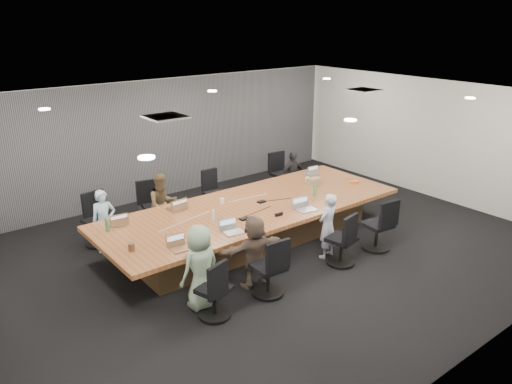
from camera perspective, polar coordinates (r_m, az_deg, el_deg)
floor at (r=9.48m, az=1.50°, el=-6.63°), size 10.00×8.00×0.00m
ceiling at (r=8.61m, az=1.67°, el=10.30°), size 10.00×8.00×0.00m
wall_back at (r=12.18m, az=-10.55°, el=6.07°), size 10.00×0.00×2.80m
wall_front at (r=6.62m, az=24.39°, el=-7.30°), size 10.00×0.00×2.80m
wall_right at (r=12.62m, az=19.46°, el=5.74°), size 0.00×8.00×2.80m
curtain at (r=12.11m, az=-10.37°, el=6.00°), size 9.80×0.04×2.80m
conference_table at (r=9.67m, az=-0.37°, el=-3.46°), size 6.00×2.20×0.74m
chair_0 at (r=9.99m, az=-17.61°, el=-3.57°), size 0.63×0.63×0.83m
chair_1 at (r=10.42m, az=-11.42°, el=-2.06°), size 0.66×0.66×0.82m
chair_2 at (r=11.11m, az=-4.68°, el=-0.57°), size 0.50×0.50×0.73m
chair_3 at (r=12.22m, az=3.05°, el=1.67°), size 0.63×0.63×0.85m
chair_4 at (r=7.40m, az=-4.81°, el=-11.56°), size 0.63×0.63×0.75m
chair_5 at (r=7.91m, az=1.39°, el=-9.08°), size 0.57×0.57×0.80m
chair_6 at (r=8.95m, az=9.73°, el=-5.78°), size 0.64×0.64×0.80m
chair_7 at (r=9.63m, az=13.67°, el=-4.09°), size 0.62×0.62×0.82m
person_0 at (r=9.62m, az=-16.96°, el=-3.23°), size 0.49×0.38×1.20m
laptop_0 at (r=9.08m, az=-15.76°, el=-3.46°), size 0.34×0.25×0.02m
person_1 at (r=10.05m, az=-10.60°, el=-1.43°), size 0.68×0.56×1.28m
laptop_1 at (r=9.55m, az=-9.09°, el=-1.77°), size 0.37×0.27×0.02m
person_3 at (r=11.93m, az=4.16°, el=1.95°), size 0.68×0.29×1.15m
laptop_3 at (r=11.49m, az=6.01°, el=2.10°), size 0.30×0.21×0.02m
person_4 at (r=7.52m, az=-6.36°, el=-8.54°), size 0.69×0.50×1.33m
laptop_4 at (r=7.91m, az=-8.51°, el=-6.47°), size 0.33×0.25×0.02m
person_5 at (r=8.05m, az=-0.18°, el=-6.82°), size 1.17×0.51×1.22m
laptop_5 at (r=8.39m, az=-2.50°, el=-4.65°), size 0.35×0.27×0.02m
person_6 at (r=9.08m, az=8.19°, el=-3.85°), size 0.49×0.37×1.22m
laptop_6 at (r=9.38m, az=5.82°, el=-2.03°), size 0.38×0.29×0.02m
bottle_green_left at (r=8.78m, az=-16.64°, el=-3.59°), size 0.07×0.07×0.24m
bottle_green_right at (r=10.08m, az=6.73°, el=0.19°), size 0.07×0.07×0.24m
bottle_clear at (r=8.88m, az=-4.90°, el=-2.64°), size 0.07×0.07×0.20m
cup_white_far at (r=9.68m, az=-3.89°, el=-1.01°), size 0.10×0.10×0.10m
cup_white_near at (r=10.95m, az=5.88°, el=1.45°), size 0.11×0.11×0.10m
mug_brown at (r=8.00m, az=-14.05°, el=-6.12°), size 0.10×0.10×0.12m
mic_left at (r=8.91m, az=-1.34°, el=-3.07°), size 0.17×0.12×0.03m
mic_right at (r=9.71m, az=0.62°, el=-1.11°), size 0.16×0.11×0.03m
stapler at (r=9.07m, az=2.62°, el=-2.57°), size 0.16×0.05×0.06m
canvas_bag at (r=10.76m, az=6.61°, el=1.21°), size 0.29×0.20×0.15m
snack_packet at (r=11.05m, az=11.10°, el=1.16°), size 0.23×0.21×0.04m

